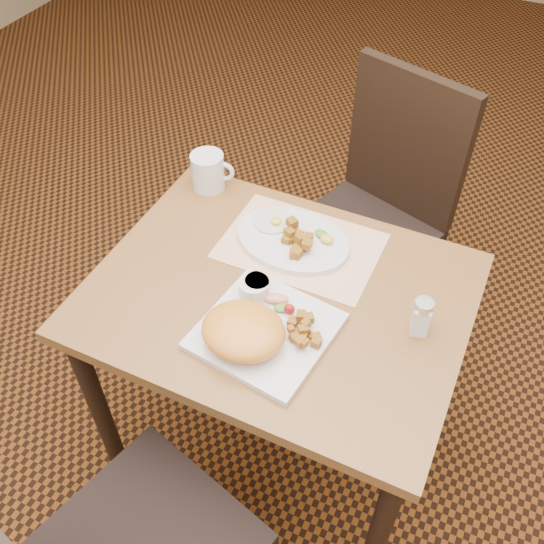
{
  "coord_description": "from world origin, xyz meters",
  "views": [
    {
      "loc": [
        0.4,
        -0.89,
        1.84
      ],
      "look_at": [
        -0.01,
        -0.01,
        0.82
      ],
      "focal_mm": 40.0,
      "sensor_mm": 36.0,
      "label": 1
    }
  ],
  "objects_px": {
    "plate_square": "(266,331)",
    "coffee_mug": "(209,171)",
    "table": "(278,320)",
    "salt_shaker": "(421,316)",
    "chair_far": "(379,204)",
    "plate_oval": "(293,240)"
  },
  "relations": [
    {
      "from": "table",
      "to": "plate_square",
      "type": "bearing_deg",
      "value": -78.01
    },
    {
      "from": "table",
      "to": "chair_far",
      "type": "bearing_deg",
      "value": 84.58
    },
    {
      "from": "chair_far",
      "to": "salt_shaker",
      "type": "distance_m",
      "value": 0.75
    },
    {
      "from": "plate_square",
      "to": "coffee_mug",
      "type": "distance_m",
      "value": 0.56
    },
    {
      "from": "chair_far",
      "to": "table",
      "type": "bearing_deg",
      "value": 102.53
    },
    {
      "from": "chair_far",
      "to": "coffee_mug",
      "type": "bearing_deg",
      "value": 60.73
    },
    {
      "from": "coffee_mug",
      "to": "chair_far",
      "type": "bearing_deg",
      "value": 42.78
    },
    {
      "from": "plate_oval",
      "to": "coffee_mug",
      "type": "height_order",
      "value": "coffee_mug"
    },
    {
      "from": "plate_oval",
      "to": "salt_shaker",
      "type": "xyz_separation_m",
      "value": [
        0.38,
        -0.15,
        0.04
      ]
    },
    {
      "from": "table",
      "to": "salt_shaker",
      "type": "relative_size",
      "value": 9.0
    },
    {
      "from": "salt_shaker",
      "to": "coffee_mug",
      "type": "relative_size",
      "value": 0.82
    },
    {
      "from": "plate_square",
      "to": "table",
      "type": "bearing_deg",
      "value": 101.99
    },
    {
      "from": "plate_square",
      "to": "coffee_mug",
      "type": "relative_size",
      "value": 2.3
    },
    {
      "from": "table",
      "to": "plate_oval",
      "type": "xyz_separation_m",
      "value": [
        -0.04,
        0.17,
        0.12
      ]
    },
    {
      "from": "table",
      "to": "coffee_mug",
      "type": "distance_m",
      "value": 0.48
    },
    {
      "from": "chair_far",
      "to": "plate_square",
      "type": "relative_size",
      "value": 3.46
    },
    {
      "from": "plate_square",
      "to": "plate_oval",
      "type": "relative_size",
      "value": 0.92
    },
    {
      "from": "plate_square",
      "to": "plate_oval",
      "type": "distance_m",
      "value": 0.31
    },
    {
      "from": "plate_square",
      "to": "coffee_mug",
      "type": "bearing_deg",
      "value": 132.18
    },
    {
      "from": "plate_square",
      "to": "salt_shaker",
      "type": "distance_m",
      "value": 0.35
    },
    {
      "from": "table",
      "to": "salt_shaker",
      "type": "distance_m",
      "value": 0.37
    },
    {
      "from": "chair_far",
      "to": "coffee_mug",
      "type": "xyz_separation_m",
      "value": [
        -0.41,
        -0.38,
        0.26
      ]
    }
  ]
}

